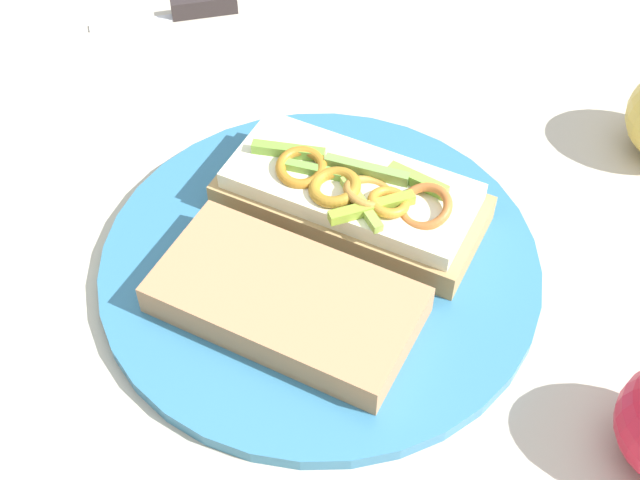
# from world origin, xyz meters

# --- Properties ---
(ground_plane) EXTENTS (2.00, 2.00, 0.00)m
(ground_plane) POSITION_xyz_m (0.00, 0.00, 0.00)
(ground_plane) COLOR #BBB19F
(ground_plane) RESTS_ON ground
(plate) EXTENTS (0.29, 0.29, 0.01)m
(plate) POSITION_xyz_m (0.00, 0.00, 0.01)
(plate) COLOR teal
(plate) RESTS_ON ground_plane
(sandwich) EXTENTS (0.08, 0.18, 0.05)m
(sandwich) POSITION_xyz_m (0.05, -0.00, 0.03)
(sandwich) COLOR tan
(sandwich) RESTS_ON plate
(bread_slice_side) EXTENTS (0.09, 0.16, 0.02)m
(bread_slice_side) POSITION_xyz_m (-0.05, -0.00, 0.02)
(bread_slice_side) COLOR tan
(bread_slice_side) RESTS_ON plate
(knife) EXTENTS (0.09, 0.11, 0.02)m
(knife) POSITION_xyz_m (0.20, 0.23, 0.01)
(knife) COLOR silver
(knife) RESTS_ON ground_plane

